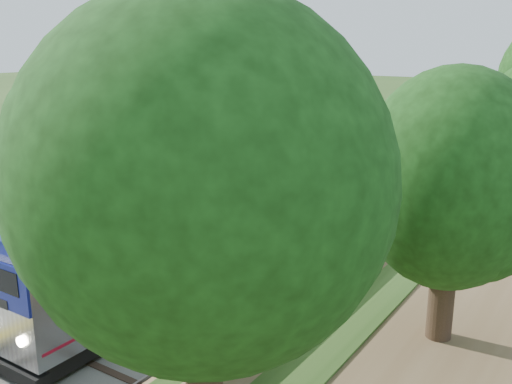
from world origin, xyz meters
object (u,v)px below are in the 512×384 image
Objects in this scene: station_building at (205,117)px; signal_gantry at (493,94)px; lamppost_far at (68,232)px; train at (447,127)px; signal_farside at (401,173)px.

station_building is 1.02× the size of signal_gantry.
lamppost_far is at bearing -97.59° from signal_gantry.
station_building is at bearing -127.02° from train.
station_building is 1.74× the size of lamppost_far.
station_building reaches higher than signal_farside.
lamppost_far is at bearing -135.36° from signal_farside.
station_building is 1.25× the size of signal_farside.
station_building reaches higher than signal_gantry.
station_building is 23.41m from signal_farside.
train is at bearing 101.53° from signal_farside.
signal_gantry is at bearing 68.97° from train.
signal_farside is at bearing -30.37° from station_building.
signal_gantry is 1.70× the size of lamppost_far.
signal_farside is at bearing -78.47° from train.
signal_gantry reaches higher than train.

